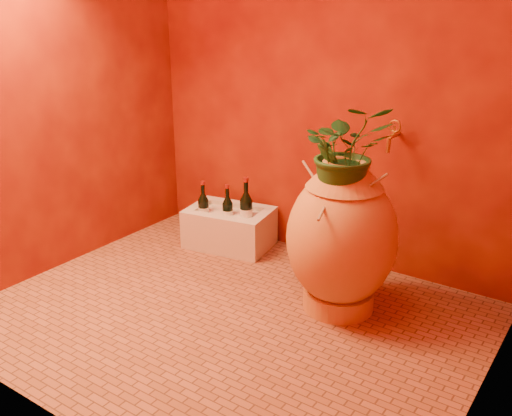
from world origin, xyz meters
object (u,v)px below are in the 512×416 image
Objects in this scene: wine_bottle_b at (228,212)px; wall_tap at (393,134)px; amphora at (342,237)px; wine_bottle_a at (246,211)px; stone_basin at (230,228)px; wine_bottle_c at (204,209)px.

wall_tap reaches higher than wine_bottle_b.
wine_bottle_a is (-0.86, 0.35, -0.14)m from amphora.
stone_basin is 0.12m from wine_bottle_b.
wine_bottle_c is at bearing -155.34° from stone_basin.
stone_basin is 1.28m from wall_tap.
amphora is 2.71× the size of wine_bottle_c.
amphora is at bearing -17.34° from wine_bottle_b.
wine_bottle_a is at bearing -171.26° from wall_tap.
stone_basin is at bearing 94.26° from wine_bottle_b.
amphora is at bearing -18.39° from stone_basin.
amphora is 2.79× the size of wine_bottle_b.
wine_bottle_c is (-0.28, -0.10, -0.02)m from wine_bottle_a.
stone_basin is 3.54× the size of wall_tap.
amphora is 1.18m from wine_bottle_c.
amphora is 4.84× the size of wall_tap.
wall_tap is (1.03, 0.16, 0.75)m from stone_basin.
stone_basin is 2.04× the size of wine_bottle_b.
wine_bottle_c reaches higher than stone_basin.
amphora is 0.94m from wine_bottle_a.
wall_tap is (0.91, 0.14, 0.61)m from wine_bottle_a.
wine_bottle_a is at bearing 10.89° from stone_basin.
wine_bottle_a is at bearing 19.01° from wine_bottle_c.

